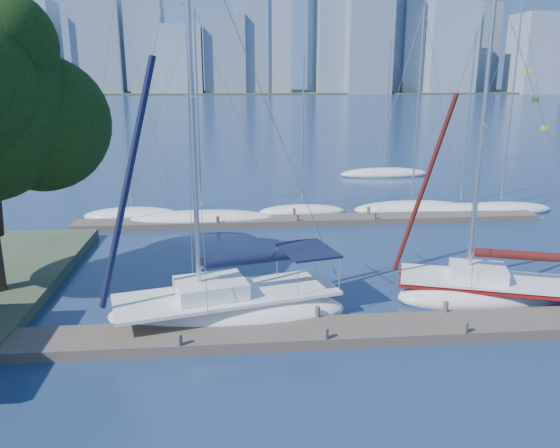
{
  "coord_description": "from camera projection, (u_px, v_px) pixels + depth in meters",
  "views": [
    {
      "loc": [
        -3.17,
        -17.86,
        9.18
      ],
      "look_at": [
        -1.13,
        4.0,
        3.22
      ],
      "focal_mm": 35.0,
      "sensor_mm": 36.0,
      "label": 1
    }
  ],
  "objects": [
    {
      "name": "bg_boat_2",
      "position": [
        302.0,
        211.0,
        37.58
      ],
      "size": [
        6.24,
        3.15,
        10.82
      ],
      "rotation": [
        0.0,
        0.0,
        -0.22
      ],
      "color": "white",
      "rests_on": "ground"
    },
    {
      "name": "far_dock",
      "position": [
        311.0,
        220.0,
        35.36
      ],
      "size": [
        30.0,
        1.8,
        0.36
      ],
      "primitive_type": "cube",
      "color": "#493E35",
      "rests_on": "ground"
    },
    {
      "name": "bg_boat_5",
      "position": [
        500.0,
        209.0,
        38.07
      ],
      "size": [
        7.59,
        4.43,
        13.96
      ],
      "rotation": [
        0.0,
        0.0,
        -0.35
      ],
      "color": "white",
      "rests_on": "ground"
    },
    {
      "name": "ground",
      "position": [
        321.0,
        337.0,
        19.85
      ],
      "size": [
        700.0,
        700.0,
        0.0
      ],
      "primitive_type": "plane",
      "color": "navy",
      "rests_on": "ground"
    },
    {
      "name": "near_dock",
      "position": [
        321.0,
        332.0,
        19.8
      ],
      "size": [
        26.0,
        2.0,
        0.4
      ],
      "primitive_type": "cube",
      "color": "#493E35",
      "rests_on": "ground"
    },
    {
      "name": "bg_boat_7",
      "position": [
        384.0,
        173.0,
        51.91
      ],
      "size": [
        8.72,
        5.06,
        12.78
      ],
      "rotation": [
        0.0,
        0.0,
        -0.34
      ],
      "color": "white",
      "rests_on": "ground"
    },
    {
      "name": "sailboat_maroon",
      "position": [
        491.0,
        276.0,
        22.92
      ],
      "size": [
        8.44,
        5.03,
        13.2
      ],
      "rotation": [
        0.0,
        0.0,
        -0.32
      ],
      "color": "white",
      "rests_on": "ground"
    },
    {
      "name": "bg_boat_0",
      "position": [
        132.0,
        214.0,
        36.43
      ],
      "size": [
        6.65,
        3.89,
        14.44
      ],
      "rotation": [
        0.0,
        0.0,
        -0.29
      ],
      "color": "white",
      "rests_on": "ground"
    },
    {
      "name": "far_shore",
      "position": [
        233.0,
        92.0,
        327.38
      ],
      "size": [
        800.0,
        100.0,
        1.5
      ],
      "primitive_type": "cube",
      "color": "#38472D",
      "rests_on": "ground"
    },
    {
      "name": "sailboat_navy",
      "position": [
        227.0,
        292.0,
        21.05
      ],
      "size": [
        9.68,
        5.19,
        15.21
      ],
      "rotation": [
        0.0,
        0.0,
        0.25
      ],
      "color": "white",
      "rests_on": "ground"
    },
    {
      "name": "skyline",
      "position": [
        273.0,
        27.0,
        292.07
      ],
      "size": [
        503.82,
        51.31,
        118.8
      ],
      "color": "#7F92A4",
      "rests_on": "ground"
    },
    {
      "name": "bg_boat_3",
      "position": [
        411.0,
        208.0,
        38.17
      ],
      "size": [
        8.47,
        5.14,
        13.89
      ],
      "rotation": [
        0.0,
        0.0,
        0.37
      ],
      "color": "white",
      "rests_on": "ground"
    },
    {
      "name": "bg_boat_4",
      "position": [
        460.0,
        209.0,
        37.9
      ],
      "size": [
        7.61,
        2.67,
        12.39
      ],
      "rotation": [
        0.0,
        0.0,
        -0.09
      ],
      "color": "white",
      "rests_on": "ground"
    },
    {
      "name": "bg_boat_1",
      "position": [
        202.0,
        219.0,
        35.26
      ],
      "size": [
        9.73,
        3.86,
        13.42
      ],
      "rotation": [
        0.0,
        0.0,
        0.15
      ],
      "color": "white",
      "rests_on": "ground"
    }
  ]
}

